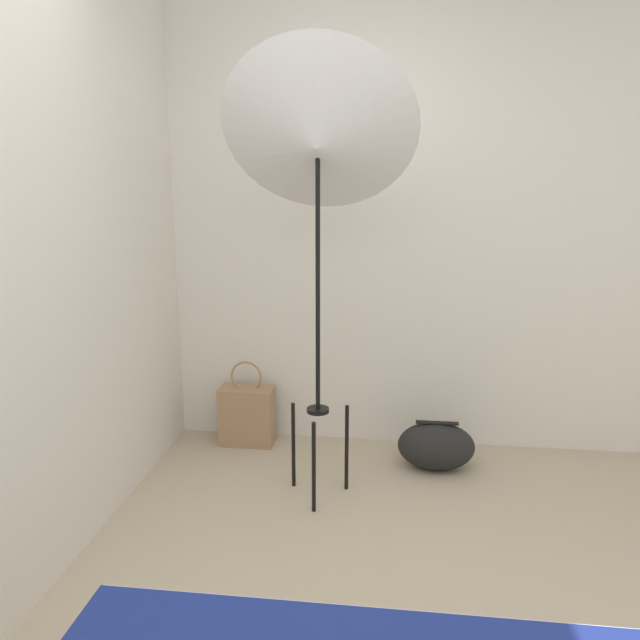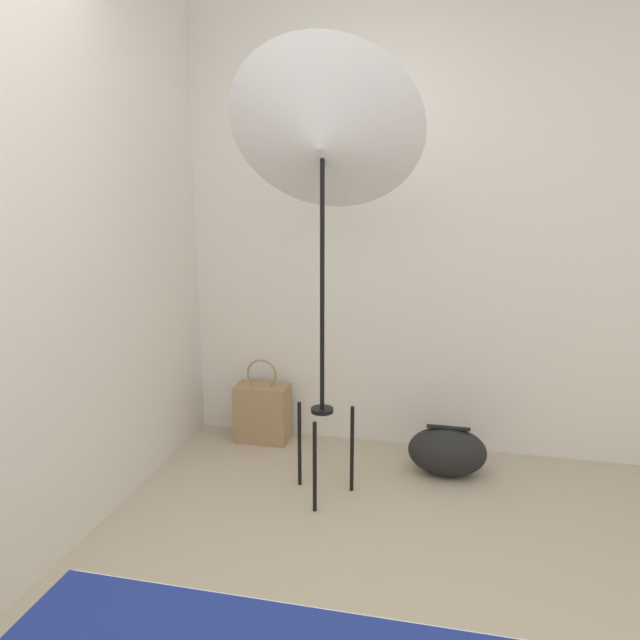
# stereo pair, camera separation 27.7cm
# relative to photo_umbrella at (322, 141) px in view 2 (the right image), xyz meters

# --- Properties ---
(wall_back) EXTENTS (8.00, 0.05, 2.60)m
(wall_back) POSITION_rel_photo_umbrella_xyz_m (0.31, 0.75, -0.44)
(wall_back) COLOR silver
(wall_back) RESTS_ON ground_plane
(wall_side_left) EXTENTS (0.05, 8.00, 2.60)m
(wall_side_left) POSITION_rel_photo_umbrella_xyz_m (-0.98, -0.49, -0.44)
(wall_side_left) COLOR silver
(wall_side_left) RESTS_ON ground_plane
(photo_umbrella) EXTENTS (0.92, 0.68, 2.17)m
(photo_umbrella) POSITION_rel_photo_umbrella_xyz_m (0.00, 0.00, 0.00)
(photo_umbrella) COLOR black
(photo_umbrella) RESTS_ON ground_plane
(tote_bag) EXTENTS (0.32, 0.18, 0.52)m
(tote_bag) POSITION_rel_photo_umbrella_xyz_m (-0.51, 0.58, -1.56)
(tote_bag) COLOR #9E7A56
(tote_bag) RESTS_ON ground_plane
(duffel_bag) EXTENTS (0.42, 0.27, 0.28)m
(duffel_bag) POSITION_rel_photo_umbrella_xyz_m (0.61, 0.37, -1.61)
(duffel_bag) COLOR black
(duffel_bag) RESTS_ON ground_plane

